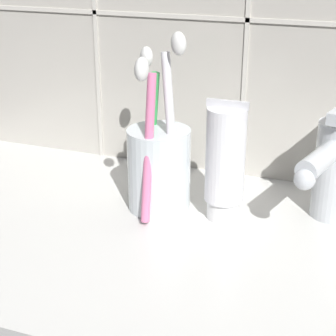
{
  "coord_description": "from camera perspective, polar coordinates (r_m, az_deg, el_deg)",
  "views": [
    {
      "loc": [
        15.38,
        -45.23,
        29.46
      ],
      "look_at": [
        -2.03,
        2.15,
        8.15
      ],
      "focal_mm": 60.0,
      "sensor_mm": 36.0,
      "label": 1
    }
  ],
  "objects": [
    {
      "name": "toothpaste_tube",
      "position": [
        0.56,
        5.82,
        0.58
      ],
      "size": [
        4.18,
        3.98,
        12.62
      ],
      "color": "white",
      "rests_on": "sink_counter"
    },
    {
      "name": "toothbrush_cup",
      "position": [
        0.59,
        -0.94,
        0.46
      ],
      "size": [
        7.22,
        9.65,
        19.09
      ],
      "color": "silver",
      "rests_on": "sink_counter"
    },
    {
      "name": "sink_counter",
      "position": [
        0.56,
        1.21,
        -7.9
      ],
      "size": [
        74.82,
        34.96,
        2.0
      ],
      "primitive_type": "cube",
      "color": "silver",
      "rests_on": "ground"
    },
    {
      "name": "sink_faucet",
      "position": [
        0.59,
        16.57,
        0.14
      ],
      "size": [
        5.65,
        12.5,
        11.76
      ],
      "rotation": [
        0.0,
        0.0,
        -1.84
      ],
      "color": "silver",
      "rests_on": "sink_counter"
    }
  ]
}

